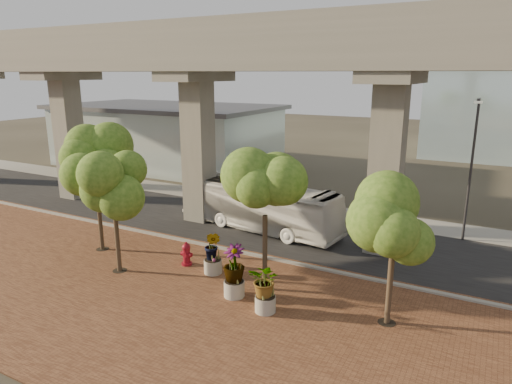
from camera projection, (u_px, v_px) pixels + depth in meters
The scene contains 18 objects.
ground at pixel (267, 244), 26.15m from camera, with size 160.00×160.00×0.00m, color #322E24.
brick_plaza at pixel (182, 304), 19.31m from camera, with size 70.00×13.00×0.06m, color brown.
asphalt_road at pixel (282, 233), 27.85m from camera, with size 90.00×8.00×0.04m, color black.
curb_strip at pixel (250, 254), 24.42m from camera, with size 70.00×0.25×0.16m, color gray.
far_sidewalk at pixel (314, 210), 32.54m from camera, with size 90.00×3.00×0.06m, color gray.
transit_viaduct at pixel (283, 113), 26.01m from camera, with size 72.00×5.60×12.40m.
station_pavilion at pixel (166, 135), 48.11m from camera, with size 23.00×13.00×6.30m.
transit_bus at pixel (259, 206), 28.26m from camera, with size 2.55×10.87×3.03m, color silver.
fire_hydrant at pixel (186, 254), 23.03m from camera, with size 0.61×0.54×1.21m.
planter_front at pixel (265, 283), 18.32m from camera, with size 1.91×1.91×2.10m.
planter_right at pixel (234, 266), 19.55m from camera, with size 2.22×2.22×2.37m.
planter_left at pixel (213, 248), 21.91m from camera, with size 1.94×1.94×2.13m.
street_tree_far_west at pixel (95, 164), 24.01m from camera, with size 4.05×4.05×6.68m.
street_tree_near_west at pixel (113, 187), 21.41m from camera, with size 3.48×3.48×5.84m.
street_tree_near_east at pixel (265, 190), 19.42m from camera, with size 3.91×3.91×6.41m.
street_tree_far_east at pixel (395, 226), 16.78m from camera, with size 3.61×3.61×5.64m.
streetlamp_west at pixel (211, 144), 34.96m from camera, with size 0.36×1.06×7.30m.
streetlamp_east at pixel (472, 161), 25.41m from camera, with size 0.40×1.18×8.16m.
Camera 1 is at (11.02, -21.94, 9.49)m, focal length 32.00 mm.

